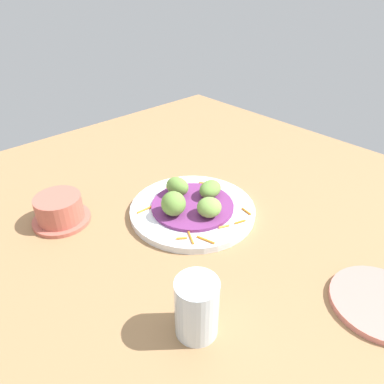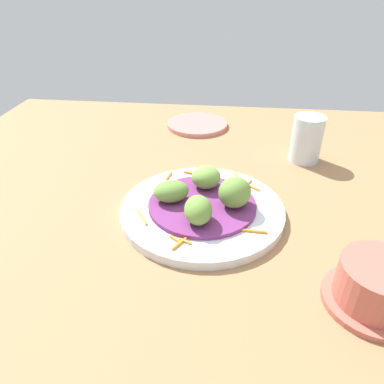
% 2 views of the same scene
% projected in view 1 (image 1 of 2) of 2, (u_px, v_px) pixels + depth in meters
% --- Properties ---
extents(table_surface, '(1.10, 1.10, 0.02)m').
position_uv_depth(table_surface, '(190.00, 209.00, 0.77)').
color(table_surface, '#936D47').
rests_on(table_surface, ground).
extents(main_plate, '(0.26, 0.26, 0.01)m').
position_uv_depth(main_plate, '(193.00, 210.00, 0.73)').
color(main_plate, silver).
rests_on(main_plate, table_surface).
extents(cabbage_bed, '(0.17, 0.17, 0.01)m').
position_uv_depth(cabbage_bed, '(193.00, 206.00, 0.73)').
color(cabbage_bed, '#702D6B').
rests_on(cabbage_bed, main_plate).
extents(carrot_garnish, '(0.22, 0.20, 0.00)m').
position_uv_depth(carrot_garnish, '(194.00, 210.00, 0.72)').
color(carrot_garnish, orange).
rests_on(carrot_garnish, main_plate).
extents(guac_scoop_left, '(0.07, 0.07, 0.05)m').
position_uv_depth(guac_scoop_left, '(173.00, 204.00, 0.69)').
color(guac_scoop_left, olive).
rests_on(guac_scoop_left, cabbage_bed).
extents(guac_scoop_center, '(0.05, 0.05, 0.04)m').
position_uv_depth(guac_scoop_center, '(209.00, 207.00, 0.68)').
color(guac_scoop_center, '#759E47').
rests_on(guac_scoop_center, cabbage_bed).
extents(guac_scoop_right, '(0.06, 0.07, 0.03)m').
position_uv_depth(guac_scoop_right, '(210.00, 189.00, 0.74)').
color(guac_scoop_right, olive).
rests_on(guac_scoop_right, cabbage_bed).
extents(guac_scoop_back, '(0.06, 0.05, 0.04)m').
position_uv_depth(guac_scoop_back, '(177.00, 186.00, 0.75)').
color(guac_scoop_back, olive).
rests_on(guac_scoop_back, cabbage_bed).
extents(side_plate_small, '(0.15, 0.15, 0.01)m').
position_uv_depth(side_plate_small, '(380.00, 303.00, 0.53)').
color(side_plate_small, tan).
rests_on(side_plate_small, table_surface).
extents(terracotta_bowl, '(0.11, 0.11, 0.06)m').
position_uv_depth(terracotta_bowl, '(60.00, 210.00, 0.70)').
color(terracotta_bowl, '#B75B4C').
rests_on(terracotta_bowl, table_surface).
extents(water_glass, '(0.06, 0.06, 0.09)m').
position_uv_depth(water_glass, '(197.00, 308.00, 0.47)').
color(water_glass, silver).
rests_on(water_glass, table_surface).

